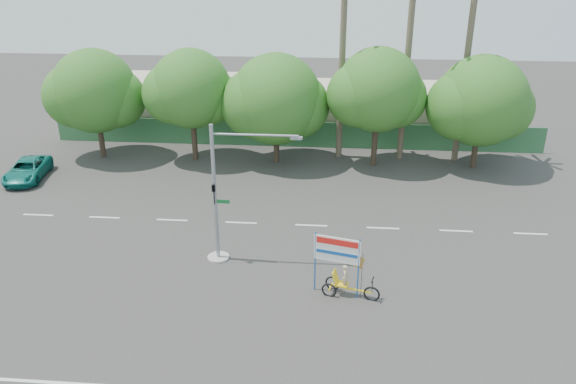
{
  "coord_description": "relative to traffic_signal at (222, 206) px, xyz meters",
  "views": [
    {
      "loc": [
        3.06,
        -20.16,
        14.4
      ],
      "look_at": [
        0.97,
        4.61,
        3.5
      ],
      "focal_mm": 35.0,
      "sensor_mm": 36.0,
      "label": 1
    }
  ],
  "objects": [
    {
      "name": "tree_center",
      "position": [
        1.14,
        14.02,
        1.55
      ],
      "size": [
        7.62,
        6.4,
        7.85
      ],
      "color": "#473828",
      "rests_on": "ground"
    },
    {
      "name": "fence",
      "position": [
        2.2,
        17.52,
        -1.92
      ],
      "size": [
        38.0,
        0.08,
        2.0
      ],
      "primitive_type": "cube",
      "color": "#336B3D",
      "rests_on": "ground"
    },
    {
      "name": "palm_tall",
      "position": [
        10.2,
        15.52,
        7.55
      ],
      "size": [
        3.73,
        3.79,
        17.45
      ],
      "color": "#70604C",
      "rests_on": "ground"
    },
    {
      "name": "pickup_truck",
      "position": [
        -15.16,
        9.35,
        -2.27
      ],
      "size": [
        2.85,
        4.97,
        1.3
      ],
      "primitive_type": "imported",
      "rotation": [
        0.0,
        0.0,
        0.15
      ],
      "color": "#0F6C60",
      "rests_on": "ground"
    },
    {
      "name": "traffic_signal",
      "position": [
        0.0,
        0.0,
        0.0
      ],
      "size": [
        4.72,
        1.1,
        7.0
      ],
      "color": "gray",
      "rests_on": "ground"
    },
    {
      "name": "tree_right",
      "position": [
        8.15,
        14.02,
        2.32
      ],
      "size": [
        6.9,
        5.8,
        8.36
      ],
      "color": "#473828",
      "rests_on": "ground"
    },
    {
      "name": "palm_mid",
      "position": [
        14.2,
        15.52,
        6.48
      ],
      "size": [
        3.73,
        3.79,
        15.45
      ],
      "color": "#70604C",
      "rests_on": "ground"
    },
    {
      "name": "ground",
      "position": [
        2.2,
        -3.98,
        -2.92
      ],
      "size": [
        120.0,
        120.0,
        0.0
      ],
      "primitive_type": "plane",
      "color": "#33302D",
      "rests_on": "ground"
    },
    {
      "name": "tree_far_left",
      "position": [
        -11.85,
        14.02,
        1.84
      ],
      "size": [
        7.14,
        6.0,
        7.96
      ],
      "color": "#473828",
      "rests_on": "ground"
    },
    {
      "name": "trike_billboard",
      "position": [
        5.87,
        -2.7,
        -1.71
      ],
      "size": [
        2.98,
        1.14,
        3.0
      ],
      "rotation": [
        0.0,
        0.0,
        -0.25
      ],
      "color": "black",
      "rests_on": "ground"
    },
    {
      "name": "building_right",
      "position": [
        10.2,
        22.02,
        -1.12
      ],
      "size": [
        14.0,
        8.0,
        3.6
      ],
      "primitive_type": "cube",
      "color": "beige",
      "rests_on": "ground"
    },
    {
      "name": "building_left",
      "position": [
        -7.8,
        22.02,
        -0.92
      ],
      "size": [
        12.0,
        8.0,
        4.0
      ],
      "primitive_type": "cube",
      "color": "beige",
      "rests_on": "ground"
    },
    {
      "name": "tree_far_right",
      "position": [
        15.15,
        14.02,
        1.73
      ],
      "size": [
        7.38,
        6.2,
        7.94
      ],
      "color": "#473828",
      "rests_on": "ground"
    },
    {
      "name": "palm_short",
      "position": [
        5.7,
        15.52,
        5.94
      ],
      "size": [
        3.73,
        3.79,
        14.45
      ],
      "color": "#70604C",
      "rests_on": "ground"
    },
    {
      "name": "tree_left",
      "position": [
        -4.85,
        14.02,
        2.14
      ],
      "size": [
        6.66,
        5.6,
        8.07
      ],
      "color": "#473828",
      "rests_on": "ground"
    }
  ]
}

